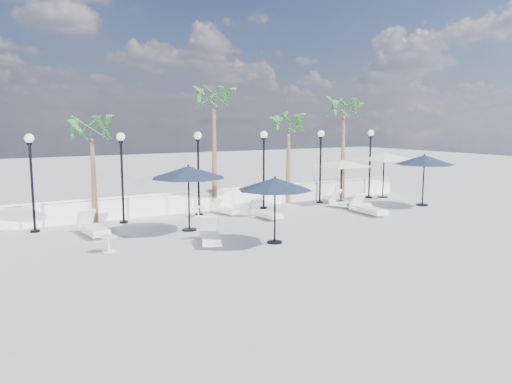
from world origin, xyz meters
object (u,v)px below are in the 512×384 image
lounger_0 (93,228)px  parasol_navy_left (188,172)px  lounger_5 (350,203)px  lounger_6 (368,209)px  parasol_cream_sq_b (384,153)px  lounger_2 (210,236)px  parasol_cream_sq_a (342,160)px  lounger_3 (265,213)px  parasol_navy_right (424,160)px  parasol_navy_mid (275,184)px  lounger_4 (225,210)px

lounger_0 → parasol_navy_left: parasol_navy_left is taller
lounger_5 → lounger_6: size_ratio=1.03×
parasol_cream_sq_b → lounger_2: bearing=-160.0°
parasol_cream_sq_a → lounger_3: bearing=-162.7°
lounger_6 → parasol_navy_right: parasol_navy_right is taller
lounger_3 → parasol_navy_mid: parasol_navy_mid is taller
lounger_3 → parasol_cream_sq_a: bearing=10.9°
parasol_navy_left → parasol_cream_sq_a: size_ratio=0.60×
lounger_6 → parasol_navy_left: size_ratio=0.71×
lounger_0 → parasol_cream_sq_a: (13.35, 1.35, 1.99)m
lounger_6 → parasol_navy_mid: (-6.75, -2.45, 1.85)m
lounger_0 → lounger_5: bearing=-8.4°
parasol_navy_right → lounger_4: bearing=162.7°
lounger_5 → parasol_navy_right: bearing=-39.4°
lounger_5 → lounger_4: bearing=140.3°
parasol_navy_right → lounger_5: bearing=162.9°
lounger_0 → parasol_cream_sq_b: 16.64m
parasol_cream_sq_a → lounger_0: bearing=-174.2°
parasol_cream_sq_b → lounger_4: bearing=-179.9°
lounger_6 → parasol_navy_right: 4.64m
parasol_cream_sq_b → lounger_5: bearing=-155.2°
lounger_3 → lounger_6: bearing=-25.9°
lounger_2 → lounger_5: lounger_5 is taller
lounger_4 → parasol_navy_mid: parasol_navy_mid is taller
lounger_5 → parasol_cream_sq_a: size_ratio=0.44×
lounger_2 → lounger_0: bearing=155.3°
lounger_0 → parasol_cream_sq_b: bearing=-1.2°
lounger_0 → lounger_3: lounger_0 is taller
parasol_navy_left → parasol_cream_sq_a: parasol_navy_left is taller
lounger_0 → lounger_3: (7.41, -0.50, -0.02)m
parasol_navy_left → parasol_navy_right: 12.70m
lounger_4 → parasol_navy_right: 10.53m
lounger_2 → parasol_cream_sq_a: parasol_cream_sq_a is taller
lounger_3 → lounger_4: (-1.09, 1.83, -0.04)m
parasol_navy_left → parasol_navy_mid: bearing=-62.2°
lounger_2 → parasol_navy_right: 13.14m
lounger_6 → parasol_navy_mid: bearing=-156.8°
parasol_navy_mid → parasol_navy_right: size_ratio=0.90×
lounger_2 → parasol_cream_sq_a: (10.04, 4.79, 1.99)m
parasol_navy_left → parasol_navy_right: (12.68, -0.59, 0.03)m
lounger_0 → parasol_navy_right: bearing=-12.0°
lounger_3 → lounger_4: lounger_3 is taller
parasol_cream_sq_b → parasol_navy_left: bearing=-169.1°
lounger_0 → lounger_6: (12.04, -2.14, -0.00)m
lounger_5 → lounger_6: lounger_5 is taller
parasol_navy_left → parasol_navy_mid: 3.90m
lounger_4 → parasol_cream_sq_b: (10.11, 0.02, 2.33)m
lounger_2 → parasol_navy_left: parasol_navy_left is taller
lounger_2 → lounger_6: size_ratio=1.00×
parasol_cream_sq_b → parasol_navy_mid: bearing=-151.9°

